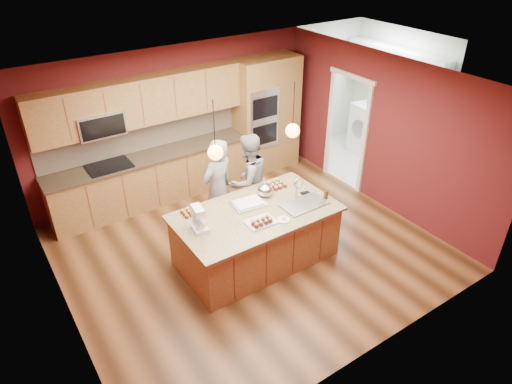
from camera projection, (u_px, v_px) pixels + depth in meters
floor at (250, 248)px, 7.30m from camera, size 5.50×5.50×0.00m
ceiling at (248, 84)px, 5.91m from camera, size 5.50×5.50×0.00m
wall_back at (175, 120)px, 8.39m from camera, size 5.50×0.00×5.50m
wall_front at (378, 269)px, 4.83m from camera, size 5.50×0.00×5.50m
wall_left at (51, 238)px, 5.29m from camera, size 0.00×5.00×5.00m
wall_right at (381, 132)px, 7.92m from camera, size 0.00×5.00×5.00m
cabinet_run at (148, 152)px, 8.07m from camera, size 3.74×0.64×2.30m
oven_column at (266, 115)px, 9.15m from camera, size 1.30×0.62×2.30m
doorway_trim at (346, 133)px, 8.64m from camera, size 0.08×1.11×2.20m
laundry_room at (396, 67)px, 9.23m from camera, size 2.60×2.70×2.70m
pendant_left at (215, 152)px, 5.76m from camera, size 0.20×0.20×0.80m
pendant_right at (293, 130)px, 6.35m from camera, size 0.20×0.20×0.80m
island at (257, 235)px, 6.86m from camera, size 2.38×1.33×1.25m
person_left at (218, 189)px, 7.25m from camera, size 0.71×0.56×1.69m
person_right at (248, 181)px, 7.54m from camera, size 0.88×0.73×1.63m
stand_mixer at (199, 220)px, 6.17m from camera, size 0.22×0.28×0.36m
sheet_cake at (248, 203)px, 6.79m from camera, size 0.51×0.40×0.05m
cooling_rack at (261, 222)px, 6.39m from camera, size 0.44×0.32×0.02m
mixing_bowl at (265, 190)px, 6.97m from camera, size 0.24×0.24×0.20m
plate at (284, 220)px, 6.44m from camera, size 0.19×0.19×0.01m
tumbler at (326, 194)px, 6.92m from camera, size 0.07×0.07×0.14m
phone at (305, 193)px, 7.08m from camera, size 0.16×0.11×0.01m
cupcakes_left at (192, 211)px, 6.59m from camera, size 0.30×0.23×0.07m
cupcakes_rack at (262, 221)px, 6.34m from camera, size 0.32×0.16×0.07m
cupcakes_right at (275, 185)px, 7.22m from camera, size 0.35×0.26×0.08m
washer at (392, 138)px, 9.63m from camera, size 0.73×0.75×1.10m
dryer at (370, 128)px, 10.12m from camera, size 0.75×0.76×1.08m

